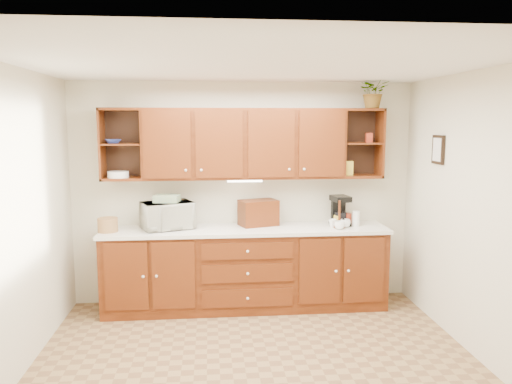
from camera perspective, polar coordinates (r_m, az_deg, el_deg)
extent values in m
plane|color=olive|center=(4.64, 0.19, -19.36)|extent=(4.00, 4.00, 0.00)
plane|color=white|center=(4.15, 0.21, 14.44)|extent=(4.00, 4.00, 0.00)
plane|color=beige|center=(5.93, -1.43, -0.10)|extent=(4.00, 0.00, 4.00)
plane|color=beige|center=(4.48, -26.21, -3.56)|extent=(0.00, 3.50, 3.50)
plane|color=beige|center=(4.83, 24.58, -2.69)|extent=(0.00, 3.50, 3.50)
cube|color=#3B1606|center=(5.82, -1.20, -8.84)|extent=(3.20, 0.60, 0.90)
cube|color=white|center=(5.69, -1.21, -4.33)|extent=(3.24, 0.64, 0.04)
cube|color=#3B1606|center=(5.71, -1.34, 5.54)|extent=(2.30, 0.33, 0.80)
cube|color=black|center=(5.93, -14.88, 5.36)|extent=(0.45, 0.02, 0.80)
cube|color=black|center=(6.11, 11.59, 5.54)|extent=(0.45, 0.02, 0.80)
cube|color=#3B1606|center=(5.78, -15.13, 5.29)|extent=(0.43, 0.30, 0.02)
cube|color=#3B1606|center=(5.97, 12.01, 5.47)|extent=(0.43, 0.30, 0.02)
cube|color=#3B1606|center=(5.96, 12.12, 9.17)|extent=(0.45, 0.33, 0.03)
cube|color=white|center=(5.69, -1.29, 1.29)|extent=(0.40, 0.05, 0.02)
cube|color=black|center=(5.55, 20.11, 4.57)|extent=(0.03, 0.24, 0.30)
cylinder|color=olive|center=(5.71, -16.58, -3.62)|extent=(0.22, 0.22, 0.15)
imported|color=beige|center=(5.72, -10.10, -2.64)|extent=(0.65, 0.55, 0.30)
cube|color=#C5C75D|center=(5.68, -10.14, -0.73)|extent=(0.30, 0.25, 0.08)
cylinder|color=black|center=(5.83, -10.63, -2.46)|extent=(0.09, 0.09, 0.30)
cylinder|color=olive|center=(5.87, -8.68, -3.75)|extent=(0.33, 0.12, 0.31)
cube|color=#3B1606|center=(5.81, 0.27, -2.38)|extent=(0.49, 0.38, 0.30)
cylinder|color=#3B1606|center=(5.75, 9.51, -2.51)|extent=(0.03, 0.03, 0.31)
cylinder|color=#3B1606|center=(5.78, 9.47, -3.96)|extent=(0.13, 0.13, 0.02)
imported|color=white|center=(5.82, 10.18, -3.53)|extent=(0.15, 0.15, 0.09)
imported|color=white|center=(5.81, 8.75, -3.51)|extent=(0.15, 0.15, 0.09)
imported|color=white|center=(5.69, 9.52, -3.77)|extent=(0.15, 0.15, 0.09)
cylinder|color=maroon|center=(5.95, 10.35, -3.06)|extent=(0.14, 0.14, 0.13)
cylinder|color=white|center=(5.89, 11.35, -2.99)|extent=(0.10, 0.10, 0.18)
cylinder|color=yellow|center=(5.88, 9.31, -3.23)|extent=(0.11, 0.11, 0.12)
cube|color=black|center=(5.94, 9.57, -3.55)|extent=(0.22, 0.27, 0.04)
cube|color=black|center=(6.00, 9.38, -2.00)|extent=(0.17, 0.08, 0.29)
cube|color=black|center=(5.88, 9.64, -0.74)|extent=(0.22, 0.27, 0.06)
cylinder|color=black|center=(5.90, 9.63, -2.88)|extent=(0.16, 0.16, 0.13)
imported|color=navy|center=(5.77, -16.02, 5.58)|extent=(0.22, 0.22, 0.04)
cylinder|color=white|center=(5.77, -15.48, 1.94)|extent=(0.28, 0.28, 0.07)
cube|color=yellow|center=(5.91, 10.54, 2.69)|extent=(0.09, 0.07, 0.16)
cube|color=maroon|center=(5.97, 12.78, 6.08)|extent=(0.08, 0.07, 0.11)
imported|color=#999999|center=(5.95, 13.32, 11.10)|extent=(0.35, 0.30, 0.38)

